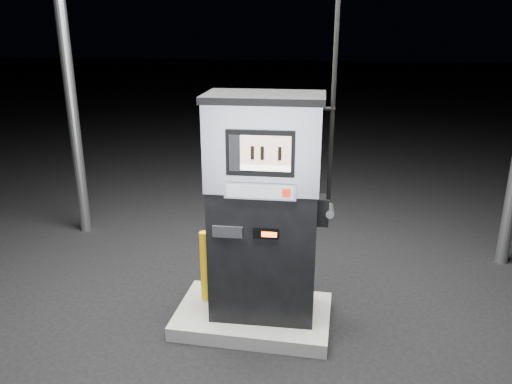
# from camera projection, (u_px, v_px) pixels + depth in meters

# --- Properties ---
(ground) EXTENTS (80.00, 80.00, 0.00)m
(ground) POSITION_uv_depth(u_px,v_px,m) (253.00, 322.00, 5.32)
(ground) COLOR black
(ground) RESTS_ON ground
(pump_island) EXTENTS (1.60, 1.00, 0.15)m
(pump_island) POSITION_uv_depth(u_px,v_px,m) (253.00, 316.00, 5.30)
(pump_island) COLOR slate
(pump_island) RESTS_ON ground
(fuel_dispenser) EXTENTS (1.26, 0.72, 4.70)m
(fuel_dispenser) POSITION_uv_depth(u_px,v_px,m) (264.00, 207.00, 4.90)
(fuel_dispenser) COLOR black
(fuel_dispenser) RESTS_ON pump_island
(bollard_left) EXTENTS (0.14, 0.14, 0.80)m
(bollard_left) POSITION_uv_depth(u_px,v_px,m) (205.00, 266.00, 5.35)
(bollard_left) COLOR #E0A50C
(bollard_left) RESTS_ON pump_island
(bollard_right) EXTENTS (0.14, 0.14, 0.94)m
(bollard_right) POSITION_uv_depth(u_px,v_px,m) (307.00, 271.00, 5.10)
(bollard_right) COLOR #E0A50C
(bollard_right) RESTS_ON pump_island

